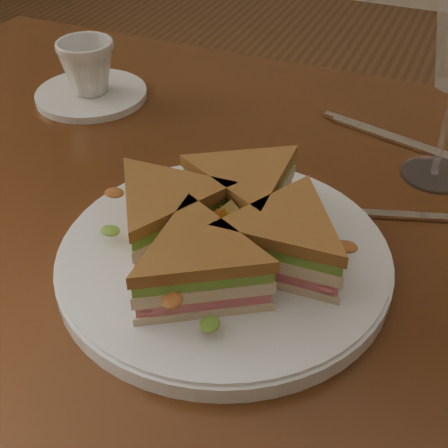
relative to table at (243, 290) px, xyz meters
name	(u,v)px	position (x,y,z in m)	size (l,w,h in m)	color
table	(243,290)	(0.00, 0.00, 0.00)	(1.20, 0.80, 0.75)	#371B0C
plate	(224,259)	(0.01, -0.07, 0.11)	(0.31, 0.31, 0.02)	white
sandwich_wedges	(224,228)	(0.01, -0.07, 0.14)	(0.26, 0.26, 0.06)	beige
crisps_mound	(224,232)	(0.01, -0.07, 0.14)	(0.09, 0.09, 0.05)	#B56717
spoon	(337,211)	(0.08, 0.05, 0.10)	(0.18, 0.07, 0.01)	silver
knife	(395,139)	(0.11, 0.22, 0.10)	(0.21, 0.07, 0.00)	silver
saucer	(91,95)	(-0.30, 0.18, 0.10)	(0.15, 0.15, 0.01)	white
coffee_cup	(87,67)	(-0.30, 0.18, 0.14)	(0.08, 0.08, 0.07)	white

